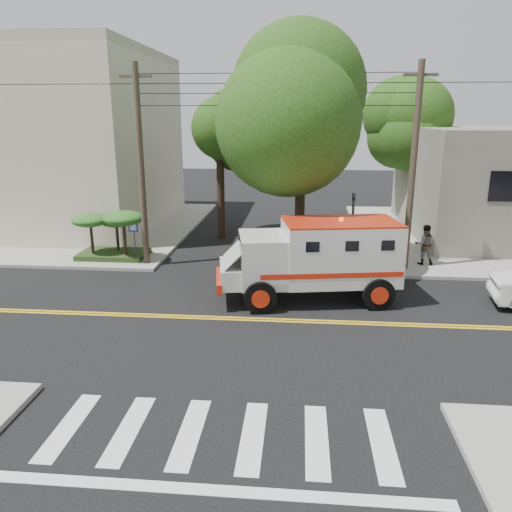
# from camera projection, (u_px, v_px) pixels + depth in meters

# --- Properties ---
(ground) EXTENTS (100.00, 100.00, 0.00)m
(ground) POSITION_uv_depth(u_px,v_px,m) (253.00, 319.00, 17.23)
(ground) COLOR black
(ground) RESTS_ON ground
(sidewalk_ne) EXTENTS (17.00, 17.00, 0.15)m
(sidewalk_ne) POSITION_uv_depth(u_px,v_px,m) (506.00, 235.00, 28.99)
(sidewalk_ne) COLOR gray
(sidewalk_ne) RESTS_ON ground
(sidewalk_nw) EXTENTS (17.00, 17.00, 0.15)m
(sidewalk_nw) POSITION_uv_depth(u_px,v_px,m) (60.00, 226.00, 31.31)
(sidewalk_nw) COLOR gray
(sidewalk_nw) RESTS_ON ground
(building_left) EXTENTS (16.00, 14.00, 10.00)m
(building_left) POSITION_uv_depth(u_px,v_px,m) (32.00, 142.00, 31.55)
(building_left) COLOR beige
(building_left) RESTS_ON sidewalk_nw
(utility_pole_left) EXTENTS (0.28, 0.28, 9.00)m
(utility_pole_left) POSITION_uv_depth(u_px,v_px,m) (141.00, 169.00, 22.24)
(utility_pole_left) COLOR #382D23
(utility_pole_left) RESTS_ON ground
(utility_pole_right) EXTENTS (0.28, 0.28, 9.00)m
(utility_pole_right) POSITION_uv_depth(u_px,v_px,m) (413.00, 171.00, 21.41)
(utility_pole_right) COLOR #382D23
(utility_pole_right) RESTS_ON ground
(tree_main) EXTENTS (6.08, 5.70, 9.85)m
(tree_main) POSITION_uv_depth(u_px,v_px,m) (313.00, 106.00, 21.06)
(tree_main) COLOR black
(tree_main) RESTS_ON ground
(tree_left) EXTENTS (4.48, 4.20, 7.70)m
(tree_left) POSITION_uv_depth(u_px,v_px,m) (225.00, 136.00, 27.20)
(tree_left) COLOR black
(tree_left) RESTS_ON ground
(tree_right) EXTENTS (4.80, 4.50, 8.20)m
(tree_right) POSITION_uv_depth(u_px,v_px,m) (424.00, 128.00, 29.93)
(tree_right) COLOR black
(tree_right) RESTS_ON ground
(traffic_signal) EXTENTS (0.15, 0.18, 3.60)m
(traffic_signal) POSITION_uv_depth(u_px,v_px,m) (352.00, 225.00, 21.67)
(traffic_signal) COLOR #3F3F42
(traffic_signal) RESTS_ON ground
(accessibility_sign) EXTENTS (0.45, 0.10, 2.02)m
(accessibility_sign) POSITION_uv_depth(u_px,v_px,m) (134.00, 236.00, 23.31)
(accessibility_sign) COLOR #3F3F42
(accessibility_sign) RESTS_ON ground
(palm_planter) EXTENTS (3.52, 2.63, 2.36)m
(palm_planter) POSITION_uv_depth(u_px,v_px,m) (111.00, 227.00, 23.77)
(palm_planter) COLOR #1E3314
(palm_planter) RESTS_ON sidewalk_nw
(armored_truck) EXTENTS (7.03, 3.62, 3.06)m
(armored_truck) POSITION_uv_depth(u_px,v_px,m) (317.00, 256.00, 18.65)
(armored_truck) COLOR beige
(armored_truck) RESTS_ON ground
(pedestrian_a) EXTENTS (0.64, 0.45, 1.70)m
(pedestrian_a) POSITION_uv_depth(u_px,v_px,m) (383.00, 242.00, 23.68)
(pedestrian_a) COLOR gray
(pedestrian_a) RESTS_ON sidewalk_ne
(pedestrian_b) EXTENTS (0.91, 0.72, 1.86)m
(pedestrian_b) POSITION_uv_depth(u_px,v_px,m) (424.00, 245.00, 22.90)
(pedestrian_b) COLOR gray
(pedestrian_b) RESTS_ON sidewalk_ne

